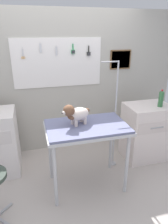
% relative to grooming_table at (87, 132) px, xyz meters
% --- Properties ---
extents(ground, '(4.40, 4.00, 0.04)m').
position_rel_grooming_table_xyz_m(ground, '(-0.11, -0.16, -0.82)').
color(ground, '#B4A9A1').
extents(rear_wall_panel, '(4.00, 0.11, 2.30)m').
position_rel_grooming_table_xyz_m(rear_wall_panel, '(-0.10, 1.12, 0.36)').
color(rear_wall_panel, '#AEA99F').
rests_on(rear_wall_panel, ground).
extents(grooming_table, '(1.01, 0.65, 0.90)m').
position_rel_grooming_table_xyz_m(grooming_table, '(0.00, 0.00, 0.00)').
color(grooming_table, '#B7B7BC').
rests_on(grooming_table, ground).
extents(grooming_arm, '(0.30, 0.11, 1.61)m').
position_rel_grooming_table_xyz_m(grooming_arm, '(0.52, 0.34, -0.05)').
color(grooming_arm, '#B7B7BC').
rests_on(grooming_arm, ground).
extents(dog, '(0.37, 0.25, 0.28)m').
position_rel_grooming_table_xyz_m(dog, '(-0.13, 0.04, 0.24)').
color(dog, beige).
rests_on(dog, grooming_table).
extents(cabinet_right, '(0.68, 0.54, 0.91)m').
position_rel_grooming_table_xyz_m(cabinet_right, '(1.11, 0.41, -0.35)').
color(cabinet_right, silver).
rests_on(cabinet_right, ground).
extents(soda_bottle, '(0.07, 0.07, 0.26)m').
position_rel_grooming_table_xyz_m(soda_bottle, '(1.24, 0.32, 0.23)').
color(soda_bottle, '#32693C').
rests_on(soda_bottle, cabinet_right).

